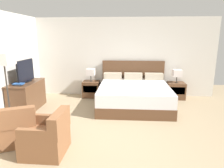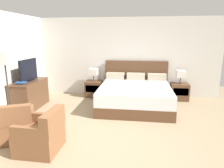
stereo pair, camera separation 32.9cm
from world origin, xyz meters
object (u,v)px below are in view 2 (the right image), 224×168
(table_lamp_right, at_px, (181,74))
(book_red_cover, at_px, (21,84))
(tv, at_px, (29,70))
(floor_lamp, at_px, (5,64))
(dresser, at_px, (30,94))
(bed, at_px, (135,95))
(book_blue_cover, at_px, (21,82))
(nightstand_right, at_px, (179,92))
(armchair_companion, at_px, (42,136))
(armchair_by_window, at_px, (15,126))
(table_lamp_left, at_px, (94,72))
(nightstand_left, at_px, (94,89))

(table_lamp_right, relative_size, book_red_cover, 2.10)
(tv, distance_m, floor_lamp, 1.27)
(dresser, bearing_deg, floor_lamp, -80.60)
(bed, relative_size, book_blue_cover, 8.44)
(dresser, distance_m, book_blue_cover, 0.58)
(nightstand_right, bearing_deg, bed, -151.20)
(book_blue_cover, xyz_separation_m, armchair_companion, (1.35, -1.65, -0.53))
(tv, height_order, armchair_companion, tv)
(nightstand_right, bearing_deg, book_red_cover, -158.47)
(dresser, height_order, armchair_by_window, dresser)
(book_blue_cover, relative_size, armchair_by_window, 0.28)
(tv, distance_m, armchair_companion, 2.63)
(table_lamp_right, bearing_deg, book_red_cover, -158.45)
(dresser, bearing_deg, book_blue_cover, -87.13)
(tv, bearing_deg, table_lamp_right, 16.19)
(bed, height_order, floor_lamp, floor_lamp)
(nightstand_right, distance_m, table_lamp_left, 2.83)
(nightstand_right, xyz_separation_m, armchair_companion, (-2.94, -3.35, 0.02))
(nightstand_left, relative_size, floor_lamp, 0.33)
(nightstand_right, relative_size, book_red_cover, 2.69)
(book_blue_cover, height_order, armchair_by_window, book_blue_cover)
(bed, height_order, tv, tv)
(bed, height_order, book_red_cover, bed)
(book_red_cover, bearing_deg, tv, 90.97)
(dresser, relative_size, book_blue_cover, 4.82)
(nightstand_left, bearing_deg, tv, -140.91)
(tv, bearing_deg, nightstand_right, 16.18)
(table_lamp_left, relative_size, floor_lamp, 0.25)
(nightstand_right, xyz_separation_m, table_lamp_left, (-2.77, 0.00, 0.57))
(book_red_cover, bearing_deg, armchair_by_window, -63.94)
(nightstand_left, relative_size, tv, 0.63)
(nightstand_left, relative_size, armchair_companion, 0.71)
(armchair_companion, bearing_deg, nightstand_right, 48.74)
(nightstand_left, relative_size, book_red_cover, 2.69)
(table_lamp_left, bearing_deg, tv, -140.88)
(book_red_cover, height_order, armchair_companion, book_red_cover)
(nightstand_left, bearing_deg, armchair_companion, -92.88)
(bed, distance_m, nightstand_left, 1.58)
(armchair_by_window, height_order, floor_lamp, floor_lamp)
(book_red_cover, distance_m, armchair_companion, 2.20)
(armchair_by_window, bearing_deg, nightstand_left, 73.97)
(book_blue_cover, relative_size, armchair_companion, 0.33)
(dresser, distance_m, tv, 0.67)
(table_lamp_left, height_order, armchair_companion, table_lamp_left)
(table_lamp_left, bearing_deg, armchair_companion, -92.88)
(nightstand_left, bearing_deg, bed, -28.80)
(nightstand_left, bearing_deg, book_red_cover, -132.05)
(bed, distance_m, floor_lamp, 3.39)
(table_lamp_left, xyz_separation_m, table_lamp_right, (2.77, 0.00, 0.00))
(nightstand_left, height_order, tv, tv)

